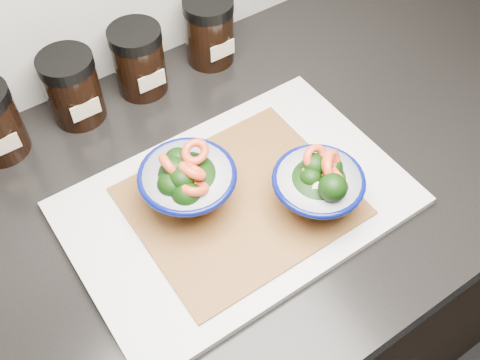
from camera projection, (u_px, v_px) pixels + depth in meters
cabinet at (175, 357)px, 1.12m from camera, size 3.43×0.58×0.86m
countertop at (144, 236)px, 0.76m from camera, size 3.50×0.60×0.04m
cutting_board at (237, 203)px, 0.76m from camera, size 0.45×0.30×0.01m
bamboo_mat at (240, 201)px, 0.76m from camera, size 0.28×0.24×0.00m
bowl_left at (187, 182)px, 0.72m from camera, size 0.13×0.13×0.10m
bowl_right at (318, 185)px, 0.72m from camera, size 0.12×0.12×0.10m
spice_jar_c at (73, 88)px, 0.83m from camera, size 0.08×0.08×0.11m
spice_jar_d at (139, 60)px, 0.87m from camera, size 0.08×0.08×0.11m
spice_jar_e at (209, 31)px, 0.92m from camera, size 0.08×0.08×0.11m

